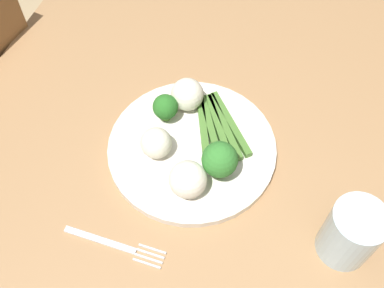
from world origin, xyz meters
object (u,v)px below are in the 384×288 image
at_px(asparagus_bundle, 217,127).
at_px(dining_table, 198,216).
at_px(plate, 192,148).
at_px(water_glass, 351,233).
at_px(cauliflower_left, 187,94).
at_px(cauliflower_front_left, 188,180).
at_px(broccoli_front, 165,107).
at_px(cauliflower_near_center, 156,143).
at_px(fork, 115,245).
at_px(broccoli_back_right, 220,160).

bearing_deg(asparagus_bundle, dining_table, -30.06).
bearing_deg(plate, water_glass, 69.80).
distance_m(cauliflower_left, cauliflower_front_left, 0.17).
distance_m(plate, broccoli_front, 0.09).
xyz_separation_m(cauliflower_near_center, water_glass, (0.07, 0.33, 0.01)).
relative_size(broccoli_front, cauliflower_near_center, 1.04).
relative_size(dining_table, cauliflower_left, 24.60).
distance_m(cauliflower_front_left, fork, 0.15).
relative_size(dining_table, broccoli_back_right, 20.17).
relative_size(plate, water_glass, 2.72).
distance_m(dining_table, broccoli_back_right, 0.16).
xyz_separation_m(dining_table, cauliflower_near_center, (-0.04, -0.09, 0.14)).
xyz_separation_m(broccoli_front, cauliflower_left, (-0.04, 0.03, -0.00)).
bearing_deg(plate, cauliflower_front_left, 12.95).
bearing_deg(cauliflower_front_left, cauliflower_near_center, -126.00).
bearing_deg(cauliflower_near_center, asparagus_bundle, 131.98).
xyz_separation_m(asparagus_bundle, cauliflower_left, (-0.04, -0.07, 0.02)).
relative_size(plate, broccoli_back_right, 4.04).
bearing_deg(cauliflower_left, broccoli_back_right, 37.37).
relative_size(dining_table, broccoli_front, 26.42).
bearing_deg(dining_table, water_glass, 83.36).
height_order(cauliflower_left, fork, cauliflower_left).
xyz_separation_m(asparagus_bundle, broccoli_front, (0.00, -0.09, 0.03)).
relative_size(asparagus_bundle, broccoli_front, 2.81).
bearing_deg(fork, water_glass, 18.05).
relative_size(broccoli_back_right, water_glass, 0.67).
bearing_deg(plate, broccoli_back_right, 56.34).
distance_m(cauliflower_left, fork, 0.29).
xyz_separation_m(fork, water_glass, (-0.10, 0.33, 0.05)).
xyz_separation_m(dining_table, cauliflower_front_left, (0.01, -0.02, 0.14)).
bearing_deg(fork, asparagus_bundle, 70.59).
xyz_separation_m(plate, broccoli_back_right, (0.04, 0.06, 0.05)).
height_order(cauliflower_front_left, fork, cauliflower_front_left).
height_order(cauliflower_near_center, fork, cauliflower_near_center).
distance_m(asparagus_bundle, fork, 0.27).
relative_size(dining_table, water_glass, 13.60).
bearing_deg(broccoli_front, dining_table, 40.08).
height_order(fork, water_glass, water_glass).
height_order(asparagus_bundle, fork, asparagus_bundle).
relative_size(plate, cauliflower_front_left, 4.75).
xyz_separation_m(plate, water_glass, (0.10, 0.27, 0.05)).
relative_size(cauliflower_front_left, water_glass, 0.57).
height_order(dining_table, fork, fork).
bearing_deg(fork, dining_table, 54.62).
bearing_deg(cauliflower_near_center, cauliflower_left, 170.81).
distance_m(broccoli_back_right, cauliflower_near_center, 0.11).
height_order(plate, cauliflower_left, cauliflower_left).
bearing_deg(asparagus_bundle, broccoli_front, -118.89).
bearing_deg(broccoli_front, cauliflower_left, 146.25).
relative_size(plate, broccoli_front, 5.29).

